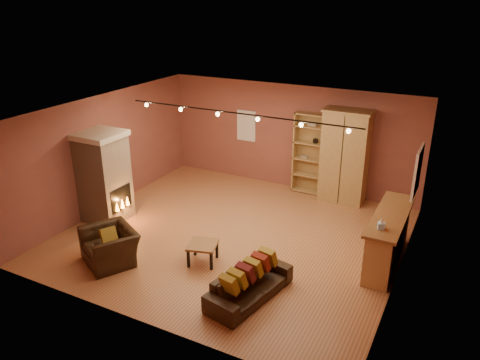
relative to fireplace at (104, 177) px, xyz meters
The scene contains 16 objects.
floor 3.28m from the fireplace, 11.16° to the left, with size 7.00×7.00×0.00m, color #945934.
ceiling 3.55m from the fireplace, 11.16° to the left, with size 7.00×7.00×0.00m, color brown.
back_wall 4.92m from the fireplace, 51.69° to the left, with size 7.00×0.02×2.80m, color brown.
left_wall 0.83m from the fireplace, 127.41° to the left, with size 0.02×6.50×2.80m, color brown.
right_wall 6.58m from the fireplace, ahead, with size 0.02×6.50×2.80m, color brown.
fireplace is the anchor object (origin of this frame).
back_window 4.24m from the fireplace, 65.55° to the left, with size 0.56×0.04×0.86m, color silver.
bookcase 5.25m from the fireplace, 45.37° to the left, with size 0.88×0.34×2.16m.
armoire 5.83m from the fireplace, 37.46° to the left, with size 1.17×0.67×2.39m.
bar_counter 6.35m from the fireplace, ahead, with size 0.60×2.22×1.06m.
tissue_box 6.20m from the fireplace, ahead, with size 0.14×0.14×0.21m.
right_window 6.84m from the fireplace, 17.08° to the left, with size 0.05×0.90×1.00m, color silver.
loveseat 4.58m from the fireplace, 16.04° to the right, with size 0.85×1.82×0.74m.
armchair 2.09m from the fireplace, 46.55° to the right, with size 1.26×1.12×0.93m.
coffee_table 3.17m from the fireplace, 12.01° to the right, with size 0.68×0.68×0.42m.
track_rail 3.54m from the fireplace, 14.74° to the left, with size 5.20×0.09×0.13m.
Camera 1 is at (4.31, -8.04, 5.02)m, focal length 35.00 mm.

